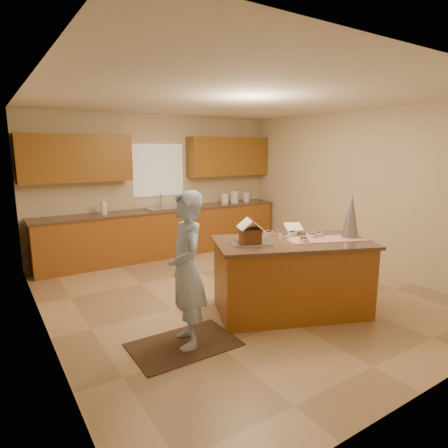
% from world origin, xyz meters
% --- Properties ---
extents(floor, '(5.50, 5.50, 0.00)m').
position_xyz_m(floor, '(0.00, 0.00, 0.00)').
color(floor, tan).
rests_on(floor, ground).
extents(ceiling, '(5.50, 5.50, 0.00)m').
position_xyz_m(ceiling, '(0.00, 0.00, 2.70)').
color(ceiling, silver).
rests_on(ceiling, floor).
extents(wall_back, '(5.50, 5.50, 0.00)m').
position_xyz_m(wall_back, '(0.00, 2.75, 1.35)').
color(wall_back, beige).
rests_on(wall_back, floor).
extents(wall_front, '(5.50, 5.50, 0.00)m').
position_xyz_m(wall_front, '(0.00, -2.75, 1.35)').
color(wall_front, beige).
rests_on(wall_front, floor).
extents(wall_left, '(5.50, 5.50, 0.00)m').
position_xyz_m(wall_left, '(-2.50, 0.00, 1.35)').
color(wall_left, beige).
rests_on(wall_left, floor).
extents(wall_right, '(5.50, 5.50, 0.00)m').
position_xyz_m(wall_right, '(2.50, 0.00, 1.35)').
color(wall_right, beige).
rests_on(wall_right, floor).
extents(stone_accent, '(0.00, 2.50, 2.50)m').
position_xyz_m(stone_accent, '(-2.48, -0.80, 1.25)').
color(stone_accent, gray).
rests_on(stone_accent, wall_left).
extents(window_curtain, '(1.05, 0.03, 1.00)m').
position_xyz_m(window_curtain, '(0.00, 2.72, 1.65)').
color(window_curtain, white).
rests_on(window_curtain, wall_back).
extents(back_counter_base, '(4.80, 0.60, 0.88)m').
position_xyz_m(back_counter_base, '(0.00, 2.45, 0.44)').
color(back_counter_base, brown).
rests_on(back_counter_base, floor).
extents(back_counter_top, '(4.85, 0.63, 0.04)m').
position_xyz_m(back_counter_top, '(0.00, 2.45, 0.90)').
color(back_counter_top, brown).
rests_on(back_counter_top, back_counter_base).
extents(upper_cabinet_left, '(1.85, 0.35, 0.80)m').
position_xyz_m(upper_cabinet_left, '(-1.55, 2.57, 1.90)').
color(upper_cabinet_left, brown).
rests_on(upper_cabinet_left, wall_back).
extents(upper_cabinet_right, '(1.85, 0.35, 0.80)m').
position_xyz_m(upper_cabinet_right, '(1.55, 2.57, 1.90)').
color(upper_cabinet_right, brown).
rests_on(upper_cabinet_right, wall_back).
extents(sink, '(0.70, 0.45, 0.12)m').
position_xyz_m(sink, '(0.00, 2.45, 0.89)').
color(sink, silver).
rests_on(sink, back_counter_top).
extents(faucet, '(0.03, 0.03, 0.28)m').
position_xyz_m(faucet, '(0.00, 2.63, 1.06)').
color(faucet, silver).
rests_on(faucet, back_counter_top).
extents(island_base, '(2.04, 1.54, 0.89)m').
position_xyz_m(island_base, '(0.21, -0.89, 0.45)').
color(island_base, brown).
rests_on(island_base, floor).
extents(island_top, '(2.15, 1.65, 0.04)m').
position_xyz_m(island_top, '(0.21, -0.89, 0.91)').
color(island_top, brown).
rests_on(island_top, island_base).
extents(table_runner, '(1.08, 0.73, 0.01)m').
position_xyz_m(table_runner, '(0.63, -1.07, 0.94)').
color(table_runner, '#AB0C21').
rests_on(table_runner, island_top).
extents(baking_tray, '(0.56, 0.50, 0.03)m').
position_xyz_m(baking_tray, '(-0.33, -0.72, 0.95)').
color(baking_tray, silver).
rests_on(baking_tray, island_top).
extents(cookbook, '(0.27, 0.25, 0.10)m').
position_xyz_m(cookbook, '(0.49, -0.59, 1.03)').
color(cookbook, white).
rests_on(cookbook, island_top).
extents(tinsel_tree, '(0.29, 0.29, 0.56)m').
position_xyz_m(tinsel_tree, '(0.96, -1.15, 1.21)').
color(tinsel_tree, silver).
rests_on(tinsel_tree, island_top).
extents(rug, '(1.11, 0.72, 0.01)m').
position_xyz_m(rug, '(-1.33, -0.91, 0.01)').
color(rug, black).
rests_on(rug, floor).
extents(boy, '(0.53, 0.68, 1.63)m').
position_xyz_m(boy, '(-1.28, -0.91, 0.83)').
color(boy, '#A9C7F1').
rests_on(boy, rug).
extents(canister_a, '(0.16, 0.16, 0.22)m').
position_xyz_m(canister_a, '(1.38, 2.45, 1.03)').
color(canister_a, white).
rests_on(canister_a, back_counter_top).
extents(canister_b, '(0.18, 0.18, 0.25)m').
position_xyz_m(canister_b, '(1.63, 2.45, 1.05)').
color(canister_b, white).
rests_on(canister_b, back_counter_top).
extents(canister_c, '(0.14, 0.14, 0.20)m').
position_xyz_m(canister_c, '(1.95, 2.45, 1.02)').
color(canister_c, white).
rests_on(canister_c, back_counter_top).
extents(paper_towel, '(0.11, 0.11, 0.23)m').
position_xyz_m(paper_towel, '(-1.17, 2.45, 1.04)').
color(paper_towel, white).
rests_on(paper_towel, back_counter_top).
extents(gingerbread_house, '(0.37, 0.37, 0.29)m').
position_xyz_m(gingerbread_house, '(-0.33, -0.72, 1.07)').
color(gingerbread_house, '#5A3117').
rests_on(gingerbread_house, baking_tray).
extents(candy_bowls, '(0.63, 0.64, 0.06)m').
position_xyz_m(candy_bowls, '(0.37, -0.78, 0.96)').
color(candy_bowls, '#2F6CB2').
rests_on(candy_bowls, island_top).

